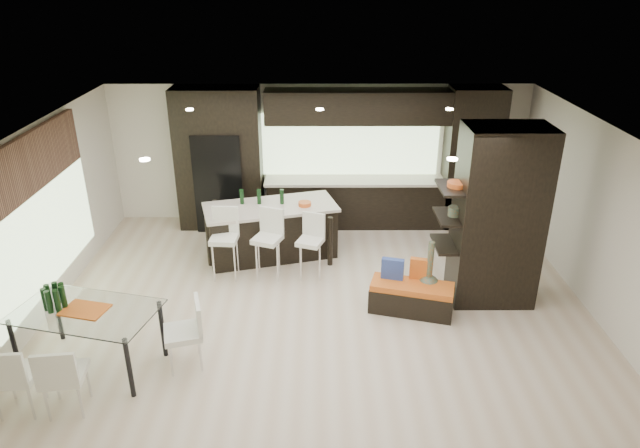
{
  "coord_description": "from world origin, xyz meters",
  "views": [
    {
      "loc": [
        -0.04,
        -7.21,
        4.67
      ],
      "look_at": [
        0.0,
        0.6,
        1.15
      ],
      "focal_mm": 32.0,
      "sensor_mm": 36.0,
      "label": 1
    }
  ],
  "objects_px": {
    "stool_right": "(310,253)",
    "chair_near": "(65,379)",
    "stool_mid": "(268,251)",
    "dining_table": "(91,338)",
    "chair_end": "(183,337)",
    "bench": "(411,298)",
    "kitchen_island": "(271,231)",
    "floor_vase": "(429,275)",
    "chair_far": "(17,379)",
    "stool_left": "(225,251)"
  },
  "relations": [
    {
      "from": "stool_right",
      "to": "chair_near",
      "type": "distance_m",
      "value": 4.14
    },
    {
      "from": "stool_mid",
      "to": "chair_near",
      "type": "distance_m",
      "value": 3.71
    },
    {
      "from": "stool_mid",
      "to": "dining_table",
      "type": "xyz_separation_m",
      "value": [
        -2.05,
        -2.3,
        -0.06
      ]
    },
    {
      "from": "chair_end",
      "to": "bench",
      "type": "bearing_deg",
      "value": -83.6
    },
    {
      "from": "kitchen_island",
      "to": "chair_near",
      "type": "height_order",
      "value": "kitchen_island"
    },
    {
      "from": "stool_mid",
      "to": "dining_table",
      "type": "height_order",
      "value": "stool_mid"
    },
    {
      "from": "stool_right",
      "to": "floor_vase",
      "type": "bearing_deg",
      "value": -8.14
    },
    {
      "from": "stool_mid",
      "to": "stool_right",
      "type": "relative_size",
      "value": 1.08
    },
    {
      "from": "bench",
      "to": "chair_end",
      "type": "distance_m",
      "value": 3.32
    },
    {
      "from": "kitchen_island",
      "to": "stool_mid",
      "type": "relative_size",
      "value": 2.4
    },
    {
      "from": "chair_far",
      "to": "chair_end",
      "type": "bearing_deg",
      "value": 21.45
    },
    {
      "from": "stool_right",
      "to": "dining_table",
      "type": "height_order",
      "value": "stool_right"
    },
    {
      "from": "floor_vase",
      "to": "stool_right",
      "type": "bearing_deg",
      "value": 151.41
    },
    {
      "from": "bench",
      "to": "stool_right",
      "type": "bearing_deg",
      "value": 159.99
    },
    {
      "from": "floor_vase",
      "to": "dining_table",
      "type": "xyz_separation_m",
      "value": [
        -4.5,
        -1.36,
        -0.13
      ]
    },
    {
      "from": "stool_right",
      "to": "chair_far",
      "type": "relative_size",
      "value": 1.0
    },
    {
      "from": "bench",
      "to": "floor_vase",
      "type": "xyz_separation_m",
      "value": [
        0.25,
        0.12,
        0.31
      ]
    },
    {
      "from": "floor_vase",
      "to": "bench",
      "type": "bearing_deg",
      "value": -155.43
    },
    {
      "from": "stool_mid",
      "to": "chair_end",
      "type": "relative_size",
      "value": 1.1
    },
    {
      "from": "dining_table",
      "to": "chair_far",
      "type": "bearing_deg",
      "value": -110.0
    },
    {
      "from": "floor_vase",
      "to": "chair_near",
      "type": "xyz_separation_m",
      "value": [
        -4.5,
        -2.15,
        -0.12
      ]
    },
    {
      "from": "kitchen_island",
      "to": "chair_far",
      "type": "height_order",
      "value": "kitchen_island"
    },
    {
      "from": "stool_right",
      "to": "bench",
      "type": "relative_size",
      "value": 0.71
    },
    {
      "from": "floor_vase",
      "to": "dining_table",
      "type": "height_order",
      "value": "floor_vase"
    },
    {
      "from": "floor_vase",
      "to": "chair_far",
      "type": "bearing_deg",
      "value": -156.85
    },
    {
      "from": "stool_left",
      "to": "chair_end",
      "type": "xyz_separation_m",
      "value": [
        -0.19,
        -2.29,
        -0.05
      ]
    },
    {
      "from": "stool_left",
      "to": "stool_mid",
      "type": "height_order",
      "value": "stool_left"
    },
    {
      "from": "stool_right",
      "to": "stool_left",
      "type": "bearing_deg",
      "value": -158.73
    },
    {
      "from": "kitchen_island",
      "to": "dining_table",
      "type": "xyz_separation_m",
      "value": [
        -2.05,
        -3.09,
        -0.06
      ]
    },
    {
      "from": "chair_end",
      "to": "chair_far",
      "type": "bearing_deg",
      "value": 99.45
    },
    {
      "from": "stool_left",
      "to": "dining_table",
      "type": "relative_size",
      "value": 0.55
    },
    {
      "from": "stool_left",
      "to": "chair_end",
      "type": "height_order",
      "value": "stool_left"
    },
    {
      "from": "stool_mid",
      "to": "chair_far",
      "type": "bearing_deg",
      "value": -108.44
    },
    {
      "from": "kitchen_island",
      "to": "bench",
      "type": "xyz_separation_m",
      "value": [
        2.19,
        -1.85,
        -0.24
      ]
    },
    {
      "from": "chair_near",
      "to": "chair_far",
      "type": "xyz_separation_m",
      "value": [
        -0.54,
        -0.0,
        0.01
      ]
    },
    {
      "from": "stool_mid",
      "to": "floor_vase",
      "type": "distance_m",
      "value": 2.62
    },
    {
      "from": "stool_right",
      "to": "dining_table",
      "type": "distance_m",
      "value": 3.59
    },
    {
      "from": "chair_near",
      "to": "stool_mid",
      "type": "bearing_deg",
      "value": 49.49
    },
    {
      "from": "stool_mid",
      "to": "chair_end",
      "type": "height_order",
      "value": "stool_mid"
    },
    {
      "from": "stool_mid",
      "to": "chair_far",
      "type": "distance_m",
      "value": 4.03
    },
    {
      "from": "stool_left",
      "to": "floor_vase",
      "type": "xyz_separation_m",
      "value": [
        3.14,
        -0.94,
        0.07
      ]
    },
    {
      "from": "stool_left",
      "to": "stool_mid",
      "type": "relative_size",
      "value": 1.02
    },
    {
      "from": "dining_table",
      "to": "chair_end",
      "type": "bearing_deg",
      "value": 14.0
    },
    {
      "from": "kitchen_island",
      "to": "stool_right",
      "type": "bearing_deg",
      "value": -63.57
    },
    {
      "from": "chair_far",
      "to": "chair_near",
      "type": "bearing_deg",
      "value": -3.26
    },
    {
      "from": "bench",
      "to": "stool_left",
      "type": "bearing_deg",
      "value": 175.45
    },
    {
      "from": "stool_left",
      "to": "bench",
      "type": "relative_size",
      "value": 0.79
    },
    {
      "from": "kitchen_island",
      "to": "chair_end",
      "type": "distance_m",
      "value": 3.21
    },
    {
      "from": "stool_left",
      "to": "bench",
      "type": "bearing_deg",
      "value": -16.03
    },
    {
      "from": "stool_left",
      "to": "chair_near",
      "type": "bearing_deg",
      "value": -109.67
    }
  ]
}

